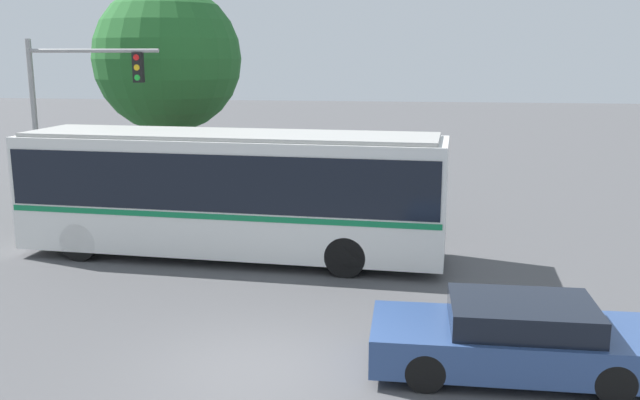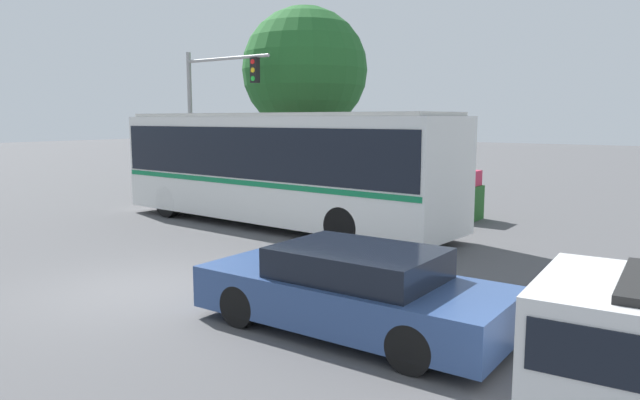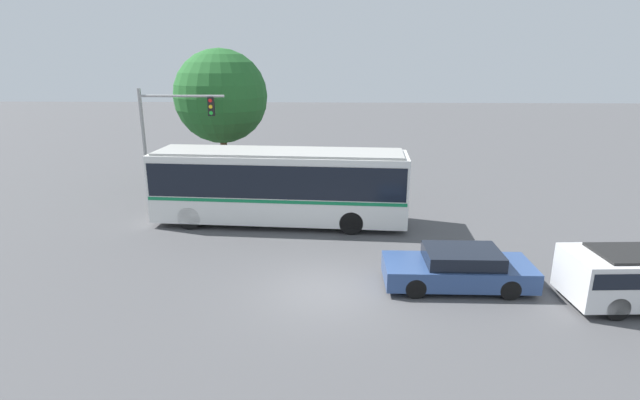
{
  "view_description": "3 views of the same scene",
  "coord_description": "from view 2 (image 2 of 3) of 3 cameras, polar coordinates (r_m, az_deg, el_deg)",
  "views": [
    {
      "loc": [
        2.53,
        -10.56,
        5.24
      ],
      "look_at": [
        0.57,
        3.81,
        2.18
      ],
      "focal_mm": 38.63,
      "sensor_mm": 36.0,
      "label": 1
    },
    {
      "loc": [
        8.8,
        -6.59,
        3.13
      ],
      "look_at": [
        1.2,
        4.01,
        1.32
      ],
      "focal_mm": 32.94,
      "sensor_mm": 36.0,
      "label": 2
    },
    {
      "loc": [
        0.35,
        -13.86,
        7.08
      ],
      "look_at": [
        -0.25,
        2.88,
        2.18
      ],
      "focal_mm": 27.01,
      "sensor_mm": 36.0,
      "label": 3
    }
  ],
  "objects": [
    {
      "name": "traffic_light_pole",
      "position": [
        23.57,
        -10.71,
        9.3
      ],
      "size": [
        4.27,
        0.24,
        5.74
      ],
      "color": "gray",
      "rests_on": "ground"
    },
    {
      "name": "street_tree_left",
      "position": [
        24.82,
        -1.48,
        12.48
      ],
      "size": [
        5.16,
        5.16,
        7.7
      ],
      "color": "brown",
      "rests_on": "ground"
    },
    {
      "name": "ground_plane",
      "position": [
        11.44,
        -17.03,
        -8.35
      ],
      "size": [
        140.0,
        140.0,
        0.0
      ],
      "primitive_type": "plane",
      "color": "#4C4C4F"
    },
    {
      "name": "city_bus",
      "position": [
        17.21,
        -4.1,
        3.69
      ],
      "size": [
        11.26,
        3.26,
        3.3
      ],
      "rotation": [
        0.0,
        0.0,
        3.08
      ],
      "color": "silver",
      "rests_on": "ground"
    },
    {
      "name": "flowering_hedge",
      "position": [
        20.44,
        3.93,
        1.21
      ],
      "size": [
        8.43,
        1.22,
        1.53
      ],
      "color": "#286028",
      "rests_on": "ground"
    },
    {
      "name": "sedan_foreground",
      "position": [
        8.79,
        3.17,
        -8.77
      ],
      "size": [
        4.71,
        1.92,
        1.27
      ],
      "rotation": [
        0.0,
        0.0,
        3.15
      ],
      "color": "navy",
      "rests_on": "ground"
    }
  ]
}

